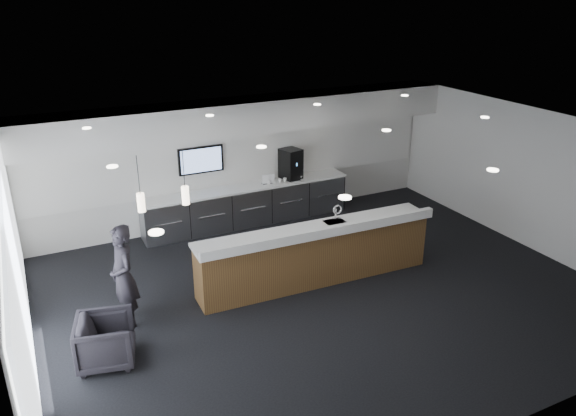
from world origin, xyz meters
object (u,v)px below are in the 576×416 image
service_counter (316,254)px  armchair (106,341)px  coffee_machine (291,164)px  lounge_guest (124,277)px

service_counter → armchair: service_counter is taller
coffee_machine → armchair: 6.58m
coffee_machine → armchair: bearing=-155.9°
coffee_machine → lounge_guest: (-4.62, -3.10, -0.42)m
armchair → lounge_guest: 1.17m
service_counter → coffee_machine: bearing=73.5°
service_counter → coffee_machine: (1.07, 3.22, 0.74)m
armchair → lounge_guest: lounge_guest is taller
coffee_machine → lounge_guest: bearing=-160.2°
armchair → lounge_guest: bearing=-15.0°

